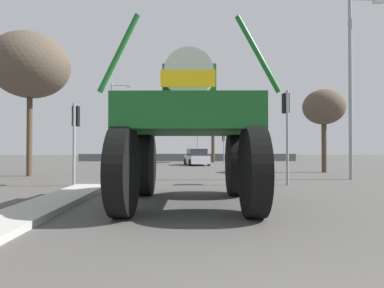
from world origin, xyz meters
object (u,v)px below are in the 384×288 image
(traffic_signal_near_right, at_px, (286,116))
(bare_tree_right, at_px, (324,108))
(bare_tree_far_center, at_px, (213,116))
(oversize_sprayer, at_px, (189,128))
(traffic_signal_far_left, at_px, (197,136))
(streetlight_far_left, at_px, (113,119))
(sedan_ahead, at_px, (197,157))
(bare_tree_left, at_px, (30,66))
(streetlight_near_right, at_px, (353,78))
(traffic_signal_near_left, at_px, (75,126))
(traffic_signal_far_right, at_px, (224,141))

(traffic_signal_near_right, distance_m, bare_tree_right, 8.44)
(bare_tree_far_center, bearing_deg, oversize_sprayer, -96.97)
(traffic_signal_far_left, height_order, streetlight_far_left, streetlight_far_left)
(sedan_ahead, height_order, bare_tree_left, bare_tree_left)
(streetlight_near_right, bearing_deg, traffic_signal_far_left, 112.26)
(streetlight_near_right, bearing_deg, bare_tree_left, 171.29)
(bare_tree_left, bearing_deg, oversize_sprayer, -47.25)
(traffic_signal_near_left, distance_m, streetlight_near_right, 13.30)
(traffic_signal_near_left, height_order, bare_tree_right, bare_tree_right)
(oversize_sprayer, height_order, bare_tree_left, bare_tree_left)
(streetlight_near_right, bearing_deg, streetlight_far_left, 134.24)
(traffic_signal_near_left, relative_size, traffic_signal_far_left, 0.89)
(traffic_signal_far_left, relative_size, bare_tree_right, 0.71)
(oversize_sprayer, relative_size, traffic_signal_near_left, 1.64)
(bare_tree_left, bearing_deg, traffic_signal_near_left, -49.16)
(streetlight_far_left, xyz_separation_m, bare_tree_left, (-1.93, -12.83, 1.83))
(bare_tree_left, height_order, bare_tree_right, bare_tree_left)
(oversize_sprayer, height_order, traffic_signal_far_left, oversize_sprayer)
(traffic_signal_near_right, height_order, streetlight_far_left, streetlight_far_left)
(traffic_signal_near_right, height_order, bare_tree_left, bare_tree_left)
(sedan_ahead, bearing_deg, traffic_signal_far_left, -12.79)
(streetlight_near_right, distance_m, bare_tree_right, 4.89)
(traffic_signal_near_left, bearing_deg, oversize_sprayer, -45.45)
(oversize_sprayer, relative_size, traffic_signal_far_right, 1.73)
(oversize_sprayer, bearing_deg, traffic_signal_near_left, 46.84)
(traffic_signal_near_left, bearing_deg, bare_tree_left, 130.84)
(streetlight_near_right, relative_size, bare_tree_far_center, 1.43)
(traffic_signal_near_right, bearing_deg, bare_tree_right, 55.56)
(traffic_signal_far_left, height_order, traffic_signal_far_right, traffic_signal_far_left)
(streetlight_far_left, height_order, bare_tree_right, streetlight_far_left)
(streetlight_near_right, height_order, bare_tree_right, streetlight_near_right)
(bare_tree_right, bearing_deg, bare_tree_left, -172.98)
(oversize_sprayer, bearing_deg, streetlight_near_right, -48.20)
(oversize_sprayer, distance_m, traffic_signal_far_left, 23.65)
(streetlight_far_left, bearing_deg, traffic_signal_near_right, -57.95)
(traffic_signal_near_left, bearing_deg, traffic_signal_near_right, -0.06)
(traffic_signal_far_left, distance_m, bare_tree_far_center, 4.61)
(traffic_signal_near_right, relative_size, traffic_signal_far_left, 1.05)
(bare_tree_left, bearing_deg, bare_tree_far_center, 55.77)
(sedan_ahead, xyz_separation_m, traffic_signal_near_left, (-5.81, -16.33, 1.76))
(traffic_signal_far_right, bearing_deg, traffic_signal_near_right, -89.46)
(sedan_ahead, bearing_deg, bare_tree_far_center, -27.88)
(bare_tree_left, bearing_deg, sedan_ahead, 49.66)
(oversize_sprayer, xyz_separation_m, traffic_signal_near_right, (4.22, 4.69, 0.81))
(oversize_sprayer, xyz_separation_m, bare_tree_far_center, (3.30, 27.04, 3.08))
(bare_tree_left, bearing_deg, bare_tree_right, 7.02)
(streetlight_near_right, distance_m, bare_tree_far_center, 20.83)
(traffic_signal_near_right, bearing_deg, oversize_sprayer, -131.97)
(traffic_signal_far_right, xyz_separation_m, bare_tree_far_center, (-0.74, 3.43, 2.83))
(traffic_signal_far_left, relative_size, streetlight_near_right, 0.42)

